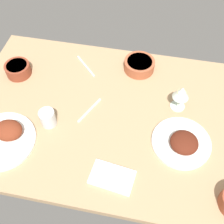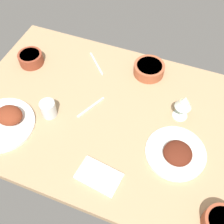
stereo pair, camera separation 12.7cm
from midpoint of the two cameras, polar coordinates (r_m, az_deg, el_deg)
dining_table at (r=130.42cm, az=-2.78°, el=-1.21°), size 140.00×90.00×4.00cm
plate_center_main at (r=120.64cm, az=11.60°, el=-6.49°), size 25.90×25.90×6.68cm
plate_far_side at (r=130.86cm, az=-24.18°, el=-4.93°), size 29.46×29.46×8.06cm
bowl_sauce at (r=145.59cm, az=3.22°, el=9.67°), size 16.00×16.00×5.71cm
bowl_cream at (r=153.15cm, az=-21.37°, el=8.22°), size 12.85×12.85×6.22cm
wine_glass at (r=126.03cm, az=11.56°, el=3.63°), size 7.60×7.60×14.00cm
water_tumbler at (r=127.44cm, az=-16.07°, el=-1.41°), size 7.06×7.06×8.30cm
folded_napkin at (r=113.36cm, az=-3.28°, el=-13.70°), size 18.90×13.03×1.20cm
fork_loose at (r=130.67cm, az=-7.48°, el=0.19°), size 8.00×15.47×0.80cm
spoon_loose at (r=149.88cm, az=-7.96°, el=9.32°), size 13.01×13.36×0.80cm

